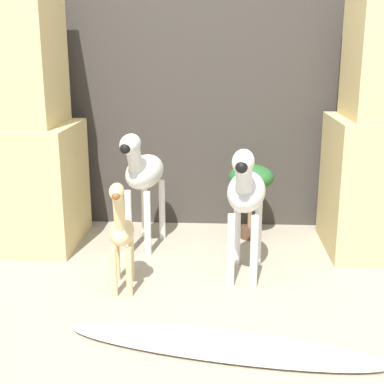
{
  "coord_description": "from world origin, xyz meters",
  "views": [
    {
      "loc": [
        0.12,
        -2.33,
        1.24
      ],
      "look_at": [
        -0.04,
        0.66,
        0.42
      ],
      "focal_mm": 50.0,
      "sensor_mm": 36.0,
      "label": 1
    }
  ],
  "objects": [
    {
      "name": "zebra_left",
      "position": [
        -0.36,
        0.84,
        0.49
      ],
      "size": [
        0.28,
        0.58,
        0.76
      ],
      "color": "silver",
      "rests_on": "ground_plane"
    },
    {
      "name": "potted_palm_front",
      "position": [
        0.32,
        1.05,
        0.39
      ],
      "size": [
        0.29,
        0.29,
        0.5
      ],
      "color": "#513323",
      "rests_on": "ground_plane"
    },
    {
      "name": "giraffe_figurine",
      "position": [
        -0.38,
        0.21,
        0.33
      ],
      "size": [
        0.16,
        0.42,
        0.62
      ],
      "color": "#E0C184",
      "rests_on": "ground_plane"
    },
    {
      "name": "ground_plane",
      "position": [
        0.0,
        0.0,
        0.0
      ],
      "size": [
        14.0,
        14.0,
        0.0
      ],
      "primitive_type": "plane",
      "color": "#9E937F"
    },
    {
      "name": "rock_pillar_left",
      "position": [
        -1.2,
        0.9,
        0.71
      ],
      "size": [
        0.83,
        0.65,
        1.59
      ],
      "color": "#D1B775",
      "rests_on": "ground_plane"
    },
    {
      "name": "wall_back",
      "position": [
        0.0,
        1.38,
        1.1
      ],
      "size": [
        6.4,
        0.08,
        2.2
      ],
      "color": "#38332D",
      "rests_on": "ground_plane"
    },
    {
      "name": "zebra_right",
      "position": [
        0.26,
        0.41,
        0.49
      ],
      "size": [
        0.26,
        0.58,
        0.76
      ],
      "color": "silver",
      "rests_on": "ground_plane"
    },
    {
      "name": "surfboard",
      "position": [
        0.13,
        -0.32,
        0.02
      ],
      "size": [
        1.39,
        0.48,
        0.08
      ],
      "color": "silver",
      "rests_on": "ground_plane"
    }
  ]
}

